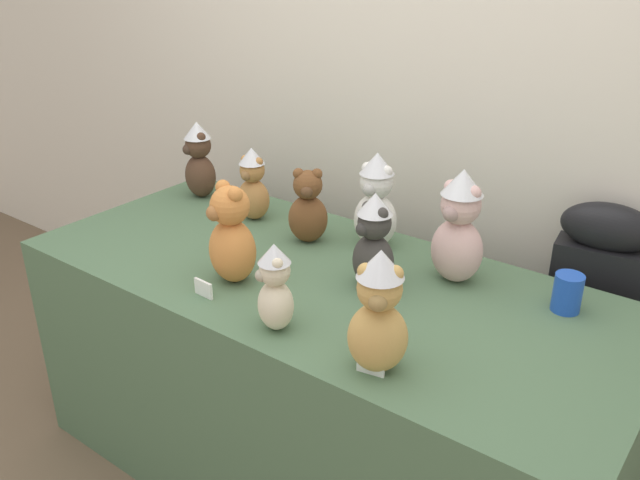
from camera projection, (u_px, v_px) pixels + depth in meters
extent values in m
cube|color=silver|center=(435.00, 77.00, 2.34)|extent=(7.00, 0.08, 2.60)
cube|color=#4C6B4C|center=(320.00, 381.00, 2.23)|extent=(1.94, 0.84, 0.80)
cube|color=black|center=(581.00, 365.00, 2.24)|extent=(0.29, 0.16, 0.88)
ellipsoid|color=black|center=(608.00, 227.00, 2.03)|extent=(0.29, 0.16, 0.15)
ellipsoid|color=#D17F3D|center=(233.00, 251.00, 1.99)|extent=(0.19, 0.18, 0.20)
sphere|color=#D17F3D|center=(230.00, 206.00, 1.93)|extent=(0.12, 0.12, 0.12)
sphere|color=#D17F3D|center=(223.00, 187.00, 1.94)|extent=(0.04, 0.04, 0.04)
sphere|color=#D17F3D|center=(235.00, 194.00, 1.89)|extent=(0.04, 0.04, 0.04)
sphere|color=#A06536|center=(215.00, 213.00, 1.91)|extent=(0.05, 0.05, 0.05)
ellipsoid|color=beige|center=(276.00, 305.00, 1.76)|extent=(0.15, 0.14, 0.14)
sphere|color=beige|center=(275.00, 271.00, 1.72)|extent=(0.08, 0.08, 0.08)
sphere|color=beige|center=(272.00, 255.00, 1.73)|extent=(0.03, 0.03, 0.03)
sphere|color=beige|center=(277.00, 264.00, 1.68)|extent=(0.03, 0.03, 0.03)
sphere|color=#ABA08A|center=(262.00, 275.00, 1.71)|extent=(0.03, 0.03, 0.03)
cone|color=silver|center=(274.00, 253.00, 1.70)|extent=(0.09, 0.09, 0.05)
ellipsoid|color=tan|center=(378.00, 337.00, 1.58)|extent=(0.19, 0.18, 0.18)
sphere|color=tan|center=(380.00, 289.00, 1.53)|extent=(0.11, 0.11, 0.11)
sphere|color=tan|center=(366.00, 271.00, 1.52)|extent=(0.04, 0.04, 0.04)
sphere|color=tan|center=(395.00, 274.00, 1.51)|extent=(0.04, 0.04, 0.04)
sphere|color=olive|center=(378.00, 302.00, 1.49)|extent=(0.04, 0.04, 0.04)
cone|color=silver|center=(381.00, 264.00, 1.50)|extent=(0.11, 0.11, 0.07)
ellipsoid|color=#4C3323|center=(200.00, 176.00, 2.64)|extent=(0.17, 0.15, 0.17)
sphere|color=#4C3323|center=(198.00, 145.00, 2.59)|extent=(0.10, 0.10, 0.10)
sphere|color=#4C3323|center=(194.00, 134.00, 2.60)|extent=(0.04, 0.04, 0.04)
sphere|color=#4C3323|center=(201.00, 137.00, 2.55)|extent=(0.04, 0.04, 0.04)
sphere|color=#412E23|center=(188.00, 149.00, 2.57)|extent=(0.04, 0.04, 0.04)
cone|color=silver|center=(197.00, 130.00, 2.56)|extent=(0.11, 0.11, 0.07)
ellipsoid|color=#383533|center=(373.00, 261.00, 1.96)|extent=(0.16, 0.15, 0.17)
sphere|color=#383533|center=(374.00, 223.00, 1.91)|extent=(0.10, 0.10, 0.10)
sphere|color=#383533|center=(368.00, 207.00, 1.92)|extent=(0.04, 0.04, 0.04)
sphere|color=#383533|center=(382.00, 214.00, 1.87)|extent=(0.04, 0.04, 0.04)
sphere|color=#32302E|center=(363.00, 229.00, 1.89)|extent=(0.04, 0.04, 0.04)
cone|color=silver|center=(375.00, 204.00, 1.89)|extent=(0.10, 0.10, 0.06)
ellipsoid|color=brown|center=(308.00, 219.00, 2.26)|extent=(0.17, 0.17, 0.16)
sphere|color=brown|center=(308.00, 185.00, 2.20)|extent=(0.10, 0.10, 0.10)
sphere|color=brown|center=(298.00, 174.00, 2.19)|extent=(0.04, 0.04, 0.04)
sphere|color=brown|center=(317.00, 174.00, 2.19)|extent=(0.04, 0.04, 0.04)
sphere|color=brown|center=(307.00, 192.00, 2.17)|extent=(0.04, 0.04, 0.04)
ellipsoid|color=white|center=(375.00, 220.00, 2.22)|extent=(0.16, 0.14, 0.18)
sphere|color=white|center=(377.00, 182.00, 2.16)|extent=(0.11, 0.11, 0.11)
sphere|color=white|center=(368.00, 168.00, 2.16)|extent=(0.04, 0.04, 0.04)
sphere|color=white|center=(386.00, 172.00, 2.13)|extent=(0.04, 0.04, 0.04)
sphere|color=#B4B3AF|center=(370.00, 189.00, 2.13)|extent=(0.05, 0.05, 0.05)
cone|color=silver|center=(377.00, 163.00, 2.14)|extent=(0.11, 0.11, 0.07)
ellipsoid|color=#B27A42|center=(254.00, 199.00, 2.44)|extent=(0.13, 0.12, 0.15)
sphere|color=#B27A42|center=(252.00, 170.00, 2.39)|extent=(0.09, 0.09, 0.09)
sphere|color=#B27A42|center=(245.00, 160.00, 2.39)|extent=(0.03, 0.03, 0.03)
sphere|color=#B27A42|center=(258.00, 162.00, 2.36)|extent=(0.03, 0.03, 0.03)
sphere|color=olive|center=(246.00, 175.00, 2.36)|extent=(0.04, 0.04, 0.04)
cone|color=silver|center=(252.00, 156.00, 2.37)|extent=(0.10, 0.10, 0.06)
ellipsoid|color=beige|center=(457.00, 250.00, 1.99)|extent=(0.17, 0.15, 0.20)
sphere|color=beige|center=(461.00, 205.00, 1.93)|extent=(0.12, 0.12, 0.12)
sphere|color=beige|center=(451.00, 187.00, 1.93)|extent=(0.04, 0.04, 0.04)
sphere|color=beige|center=(474.00, 193.00, 1.89)|extent=(0.04, 0.04, 0.04)
sphere|color=#A88783|center=(451.00, 213.00, 1.90)|extent=(0.05, 0.05, 0.05)
cone|color=silver|center=(463.00, 182.00, 1.90)|extent=(0.12, 0.12, 0.08)
cylinder|color=blue|center=(567.00, 293.00, 1.85)|extent=(0.08, 0.08, 0.11)
cube|color=white|center=(204.00, 289.00, 1.93)|extent=(0.07, 0.01, 0.05)
cube|color=white|center=(371.00, 365.00, 1.59)|extent=(0.07, 0.02, 0.05)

